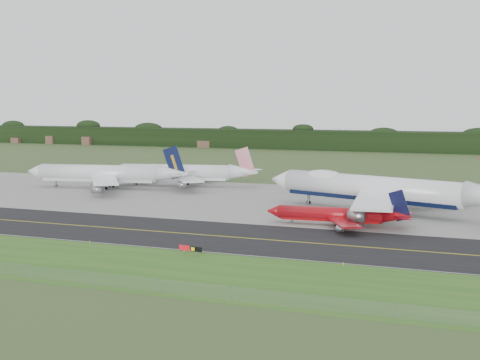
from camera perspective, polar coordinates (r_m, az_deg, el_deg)
name	(u,v)px	position (r m, az deg, el deg)	size (l,w,h in m)	color
ground	(234,233)	(150.42, -0.49, -4.58)	(600.00, 600.00, 0.00)	#374E24
grass_verge	(163,270)	(119.22, -6.61, -7.60)	(400.00, 30.00, 0.01)	#285C1B
taxiway	(228,237)	(146.76, -1.05, -4.86)	(400.00, 32.00, 0.02)	black
apron	(296,202)	(198.16, 4.83, -1.89)	(400.00, 78.00, 0.01)	gray
taxiway_centreline	(228,237)	(146.76, -1.05, -4.85)	(400.00, 0.40, 0.00)	yellow
taxiway_edge_line	(199,251)	(132.80, -3.54, -6.08)	(400.00, 0.25, 0.00)	silver
perimeter_fence	(125,282)	(107.94, -9.81, -8.56)	(320.00, 0.10, 320.00)	slate
horizon_treeline	(397,142)	(415.52, 13.26, 3.14)	(700.00, 25.00, 12.00)	black
jet_ba_747	(379,189)	(182.21, 11.79, -0.78)	(70.68, 57.03, 18.25)	white
jet_red_737	(338,215)	(161.15, 8.38, -2.97)	(34.57, 28.17, 9.34)	maroon
jet_navy_gold	(107,174)	(232.75, -11.25, 0.50)	(58.46, 50.40, 15.10)	white
jet_star_tail	(183,173)	(235.64, -4.85, 0.61)	(53.42, 44.03, 14.16)	white
taxiway_sign	(190,249)	(129.75, -4.27, -5.86)	(5.10, 0.90, 1.71)	slate
edge_marker_left	(90,242)	(143.51, -12.71, -5.19)	(0.16, 0.16, 0.50)	yellow
edge_marker_center	(185,250)	(132.95, -4.76, -5.98)	(0.16, 0.16, 0.50)	yellow
edge_marker_right	(343,264)	(123.06, 8.80, -7.07)	(0.16, 0.16, 0.50)	yellow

